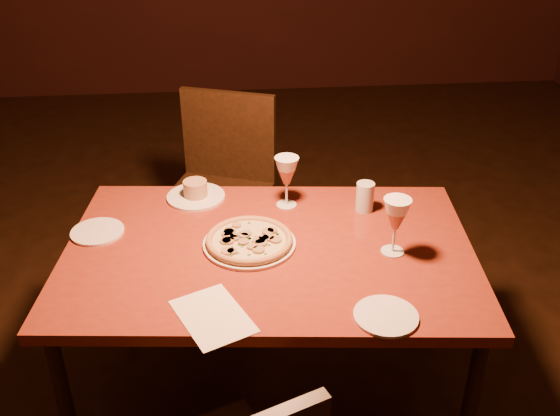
{
  "coord_description": "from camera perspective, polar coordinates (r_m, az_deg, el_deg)",
  "views": [
    {
      "loc": [
        0.03,
        -1.71,
        1.8
      ],
      "look_at": [
        0.19,
        -0.0,
        0.82
      ],
      "focal_mm": 40.0,
      "sensor_mm": 36.0,
      "label": 1
    }
  ],
  "objects": [
    {
      "name": "menu_card",
      "position": [
        1.73,
        -6.15,
        -9.81
      ],
      "size": [
        0.25,
        0.29,
        0.0
      ],
      "primitive_type": "cube",
      "rotation": [
        0.0,
        0.0,
        0.44
      ],
      "color": "white",
      "rests_on": "dining_table"
    },
    {
      "name": "chair_far",
      "position": [
        2.8,
        -5.42,
        2.15
      ],
      "size": [
        0.55,
        0.55,
        0.9
      ],
      "rotation": [
        0.0,
        0.0,
        -0.35
      ],
      "color": "black",
      "rests_on": "floor"
    },
    {
      "name": "wine_glass_right",
      "position": [
        1.96,
        10.48,
        -1.65
      ],
      "size": [
        0.09,
        0.09,
        0.19
      ],
      "primitive_type": null,
      "color": "#B06049",
      "rests_on": "dining_table"
    },
    {
      "name": "dining_table",
      "position": [
        2.03,
        -1.0,
        -5.12
      ],
      "size": [
        1.38,
        0.96,
        0.7
      ],
      "rotation": [
        0.0,
        0.0,
        -0.1
      ],
      "color": "maroon",
      "rests_on": "floor"
    },
    {
      "name": "ramekin_saucer",
      "position": [
        2.29,
        -7.72,
        1.42
      ],
      "size": [
        0.21,
        0.21,
        0.07
      ],
      "color": "white",
      "rests_on": "dining_table"
    },
    {
      "name": "water_tumbler",
      "position": [
        2.2,
        7.77,
        1.01
      ],
      "size": [
        0.06,
        0.06,
        0.11
      ],
      "primitive_type": "cylinder",
      "color": "silver",
      "rests_on": "dining_table"
    },
    {
      "name": "pizza_plate",
      "position": [
        2.0,
        -2.82,
        -2.99
      ],
      "size": [
        0.3,
        0.3,
        0.03
      ],
      "color": "white",
      "rests_on": "dining_table"
    },
    {
      "name": "floor",
      "position": [
        2.49,
        -4.48,
        -16.72
      ],
      "size": [
        7.0,
        7.0,
        0.0
      ],
      "primitive_type": "plane",
      "color": "black",
      "rests_on": "ground"
    },
    {
      "name": "side_plate_near",
      "position": [
        1.74,
        9.66,
        -9.71
      ],
      "size": [
        0.18,
        0.18,
        0.01
      ],
      "primitive_type": "cylinder",
      "color": "white",
      "rests_on": "dining_table"
    },
    {
      "name": "side_plate_left",
      "position": [
        2.16,
        -16.36,
        -2.09
      ],
      "size": [
        0.17,
        0.17,
        0.01
      ],
      "primitive_type": "cylinder",
      "color": "white",
      "rests_on": "dining_table"
    },
    {
      "name": "wine_glass_far",
      "position": [
        2.19,
        0.61,
        2.4
      ],
      "size": [
        0.09,
        0.09,
        0.19
      ],
      "primitive_type": null,
      "color": "#B06049",
      "rests_on": "dining_table"
    }
  ]
}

